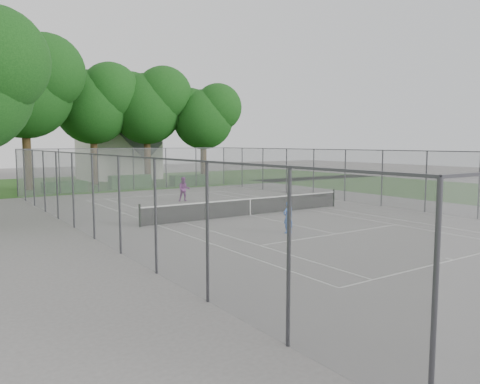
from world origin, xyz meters
TOP-DOWN VIEW (x-y plane):
  - ground at (0.00, 0.00)m, footprint 120.00×120.00m
  - grass_far at (0.00, 26.00)m, footprint 60.00×20.00m
  - grass_right at (22.00, 0.00)m, footprint 16.00×40.00m
  - court_markings at (0.00, 0.00)m, footprint 11.03×23.83m
  - tennis_net at (0.00, 0.00)m, footprint 12.87×0.10m
  - perimeter_fence at (0.00, 0.00)m, footprint 18.08×34.08m
  - tree_far_left at (-7.31, 21.71)m, footprint 8.96×8.18m
  - tree_far_midleft at (-1.02, 24.02)m, footprint 7.98×7.29m
  - tree_far_midright at (3.94, 22.95)m, footprint 7.95×7.26m
  - tree_far_right at (9.08, 20.77)m, footprint 6.89×6.29m
  - hedge_left at (-5.32, 18.35)m, footprint 3.43×1.03m
  - hedge_mid at (0.31, 18.65)m, footprint 3.60×1.03m
  - hedge_right at (5.70, 18.02)m, footprint 3.28×1.20m
  - house at (3.24, 29.54)m, footprint 7.86×6.09m
  - girl_player at (-1.56, -5.06)m, footprint 0.53×0.36m
  - woman_player at (-0.09, 7.64)m, footprint 0.97×0.87m

SIDE VIEW (x-z plane):
  - ground at x=0.00m, z-range 0.00..0.00m
  - grass_far at x=0.00m, z-range 0.00..0.00m
  - grass_right at x=22.00m, z-range 0.00..0.00m
  - court_markings at x=0.00m, z-range 0.00..0.01m
  - hedge_left at x=-5.32m, z-range 0.00..0.86m
  - hedge_right at x=5.70m, z-range 0.00..0.99m
  - tennis_net at x=0.00m, z-range -0.04..1.06m
  - hedge_mid at x=0.31m, z-range 0.00..1.13m
  - girl_player at x=-1.56m, z-range 0.00..1.42m
  - woman_player at x=-0.09m, z-range 0.00..1.64m
  - perimeter_fence at x=0.00m, z-range 0.05..3.57m
  - house at x=3.24m, z-range -0.96..8.84m
  - tree_far_right at x=9.08m, z-range 1.85..11.75m
  - tree_far_midright at x=3.94m, z-range 2.14..13.56m
  - tree_far_midleft at x=-1.02m, z-range 2.15..13.62m
  - tree_far_left at x=-7.31m, z-range 2.41..15.29m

